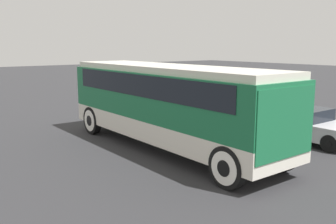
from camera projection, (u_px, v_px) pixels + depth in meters
The scene contains 5 objects.
ground_plane at pixel (168, 149), 13.76m from camera, with size 120.00×120.00×0.00m, color #2D2D30.
tour_bus at pixel (170, 99), 13.36m from camera, with size 9.98×2.57×3.05m.
parked_car_near at pixel (197, 102), 20.63m from camera, with size 4.38×1.97×1.34m.
parked_car_mid at pixel (300, 123), 15.05m from camera, with size 4.36×1.93×1.31m.
parked_car_far at pixel (240, 99), 21.20m from camera, with size 4.80×1.88×1.49m.
Camera 1 is at (10.57, -8.09, 3.74)m, focal length 40.00 mm.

